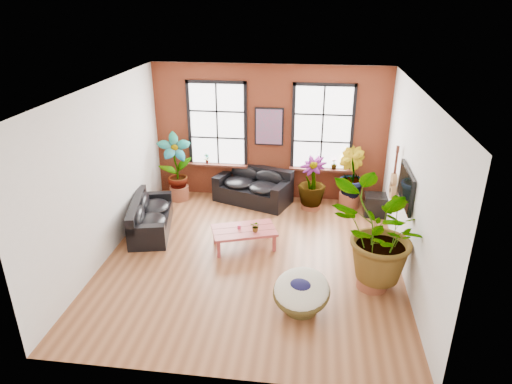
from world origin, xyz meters
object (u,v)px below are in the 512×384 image
Objects in this scene: sofa_left at (149,217)px; coffee_table at (244,231)px; sofa_back at (254,187)px; papasan_chair at (301,292)px.

coffee_table is at bearing -113.64° from sofa_left.
papasan_chair is at bearing -51.87° from sofa_back.
sofa_back reaches higher than coffee_table.
sofa_left is at bearing 149.32° from coffee_table.
papasan_chair is at bearing -136.86° from sofa_left.
sofa_back reaches higher than sofa_left.
coffee_table is (2.28, -0.45, 0.03)m from sofa_left.
sofa_left is (-2.17, -1.96, -0.06)m from sofa_back.
sofa_left reaches higher than papasan_chair.
sofa_back reaches higher than papasan_chair.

